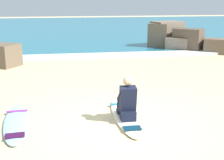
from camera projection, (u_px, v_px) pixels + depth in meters
ground_plane at (120, 124)px, 6.59m from camera, size 80.00×80.00×0.00m
sea at (74, 28)px, 27.14m from camera, size 80.00×28.00×0.10m
breaking_foam at (87, 56)px, 14.07m from camera, size 80.00×0.90×0.11m
surfboard_main at (125, 115)px, 7.00m from camera, size 0.56×2.49×0.08m
surfer_seated at (127, 102)px, 6.68m from camera, size 0.38×0.71×0.95m
surfboard_spare_near at (16, 123)px, 6.59m from camera, size 0.73×2.29×0.08m
rock_outcrop_distant at (178, 39)px, 15.98m from camera, size 3.93×3.63×1.39m
shoreline_rock at (4, 55)px, 12.09m from camera, size 1.34×1.33×0.87m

